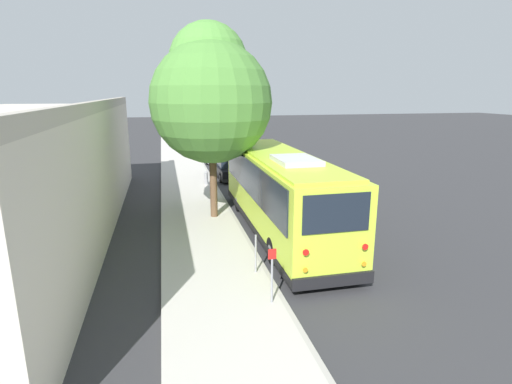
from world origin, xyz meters
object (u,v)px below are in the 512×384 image
at_px(parked_sedan_silver, 214,154).
at_px(sign_post_far, 256,254).
at_px(parked_sedan_black, 229,169).
at_px(shuttle_bus, 280,189).
at_px(fire_hydrant, 206,178).
at_px(sign_post_near, 272,275).
at_px(street_tree, 211,94).

xyz_separation_m(parked_sedan_silver, sign_post_far, (-21.33, 1.39, 0.16)).
distance_m(parked_sedan_silver, sign_post_far, 21.38).
bearing_deg(parked_sedan_silver, parked_sedan_black, 177.10).
distance_m(shuttle_bus, fire_hydrant, 8.96).
height_order(shuttle_bus, parked_sedan_silver, shuttle_bus).
bearing_deg(fire_hydrant, parked_sedan_silver, -10.21).
height_order(parked_sedan_black, sign_post_near, sign_post_near).
relative_size(parked_sedan_silver, fire_hydrant, 5.26).
distance_m(parked_sedan_black, fire_hydrant, 2.86).
bearing_deg(sign_post_near, sign_post_far, 0.00).
bearing_deg(street_tree, sign_post_far, -175.07).
xyz_separation_m(parked_sedan_black, fire_hydrant, (-2.25, 1.76, -0.06)).
bearing_deg(sign_post_near, shuttle_bus, -18.14).
bearing_deg(shuttle_bus, fire_hydrant, 13.68).
distance_m(shuttle_bus, sign_post_near, 6.14).
xyz_separation_m(street_tree, sign_post_far, (-6.21, -0.54, -4.78)).
height_order(sign_post_near, fire_hydrant, sign_post_near).
bearing_deg(shuttle_bus, street_tree, 46.20).
distance_m(parked_sedan_black, street_tree, 10.08).
bearing_deg(parked_sedan_silver, shuttle_bus, 177.25).
xyz_separation_m(parked_sedan_black, sign_post_near, (-16.65, 1.56, 0.33)).
bearing_deg(sign_post_far, parked_sedan_black, -6.05).
bearing_deg(shuttle_bus, parked_sedan_black, 1.78).
bearing_deg(shuttle_bus, sign_post_near, 161.91).
bearing_deg(sign_post_near, parked_sedan_black, -5.37).
relative_size(sign_post_near, fire_hydrant, 1.89).
bearing_deg(sign_post_far, street_tree, 4.93).
relative_size(shuttle_bus, sign_post_far, 9.05).
bearing_deg(fire_hydrant, shuttle_bus, -166.37).
xyz_separation_m(shuttle_bus, sign_post_far, (-3.87, 1.89, -1.05)).
xyz_separation_m(sign_post_near, fire_hydrant, (14.40, 0.20, -0.39)).
relative_size(shuttle_bus, sign_post_near, 7.29).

